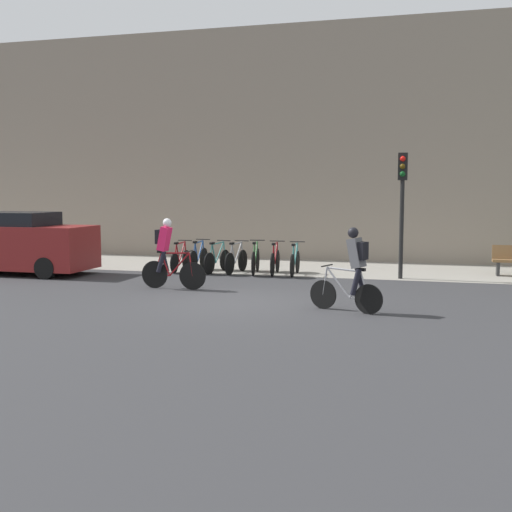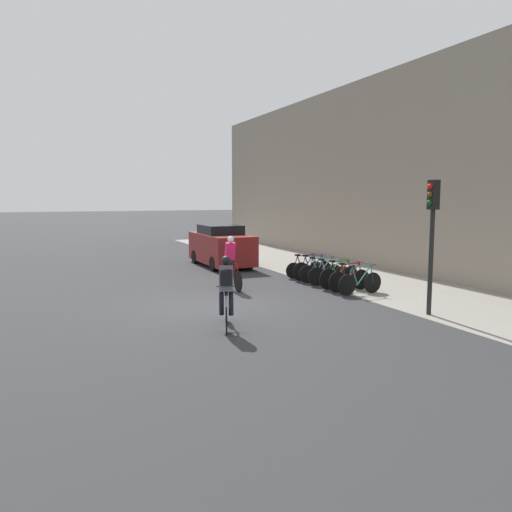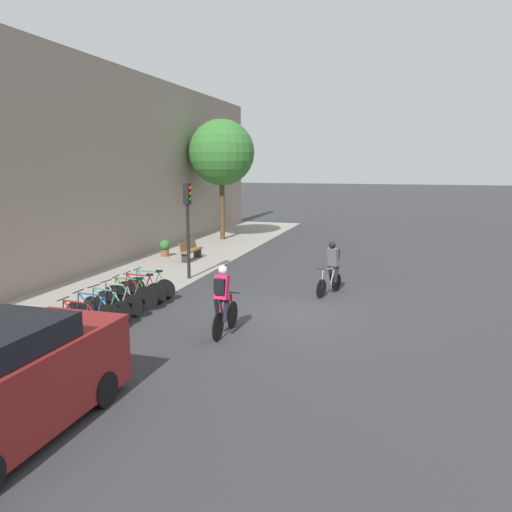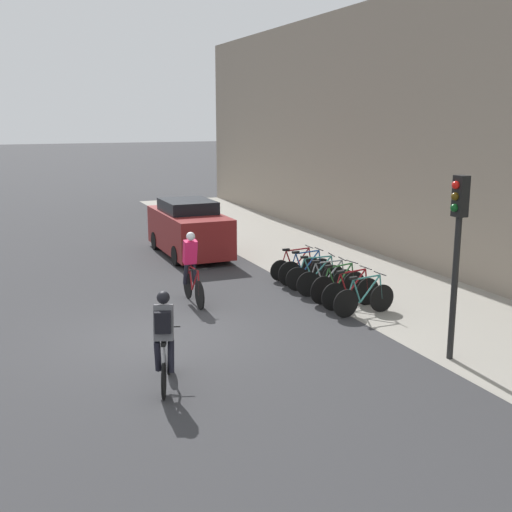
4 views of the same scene
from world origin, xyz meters
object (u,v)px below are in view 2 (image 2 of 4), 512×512
object	(u,v)px
cyclist_grey	(226,290)
parked_bike_1	(312,269)
parked_bike_2	(321,272)
parked_bike_5	(349,279)
cyclist_pink	(231,261)
parked_bike_4	(339,276)
parked_bike_6	(360,282)
traffic_light_pole	(432,222)
parked_bike_0	(304,268)
parked_car	(221,246)
parked_bike_3	(330,274)

from	to	relation	value
cyclist_grey	parked_bike_1	size ratio (longest dim) A/B	1.04
parked_bike_2	parked_bike_5	world-z (taller)	parked_bike_5
parked_bike_2	cyclist_pink	bearing A→B (deg)	-93.08
cyclist_grey	parked_bike_1	world-z (taller)	cyclist_grey
parked_bike_4	parked_bike_6	size ratio (longest dim) A/B	1.00
traffic_light_pole	parked_bike_0	bearing A→B (deg)	-179.76
cyclist_pink	parked_car	world-z (taller)	parked_car
parked_bike_3	parked_bike_5	distance (m)	1.21
parked_bike_4	parked_bike_2	bearing A→B (deg)	-179.93
parked_bike_6	traffic_light_pole	xyz separation A→B (m)	(3.04, 0.03, 2.05)
parked_bike_1	traffic_light_pole	size ratio (longest dim) A/B	0.48
parked_bike_4	parked_bike_3	bearing A→B (deg)	-179.92
parked_bike_3	parked_bike_6	bearing A→B (deg)	-0.01
parked_car	parked_bike_5	bearing A→B (deg)	14.09
cyclist_grey	parked_bike_6	world-z (taller)	cyclist_grey
parked_bike_1	traffic_light_pole	distance (m)	6.39
cyclist_grey	parked_bike_2	size ratio (longest dim) A/B	1.05
parked_bike_5	parked_bike_6	world-z (taller)	parked_bike_5
parked_bike_3	parked_car	distance (m)	6.45
parked_bike_2	parked_bike_4	world-z (taller)	parked_bike_4
parked_bike_0	parked_bike_5	xyz separation A→B (m)	(3.02, 0.00, 0.03)
cyclist_pink	parked_car	xyz separation A→B (m)	(-5.37, 1.57, -0.05)
parked_bike_4	parked_car	distance (m)	7.03
parked_bike_3	traffic_light_pole	size ratio (longest dim) A/B	0.47
parked_bike_4	parked_bike_0	bearing A→B (deg)	-179.96
parked_bike_0	cyclist_grey	bearing A→B (deg)	-42.20
parked_bike_2	parked_bike_5	size ratio (longest dim) A/B	0.98
cyclist_grey	parked_bike_6	xyz separation A→B (m)	(-2.33, 5.40, -0.54)
parked_bike_5	parked_car	bearing A→B (deg)	-165.91
parked_bike_0	parked_car	world-z (taller)	parked_car
parked_car	parked_bike_2	bearing A→B (deg)	18.41
cyclist_pink	parked_bike_6	xyz separation A→B (m)	(2.60, 3.42, -0.54)
parked_bike_5	parked_bike_6	distance (m)	0.60
parked_bike_0	parked_bike_4	world-z (taller)	parked_bike_4
parked_bike_4	parked_bike_5	world-z (taller)	parked_bike_4
cyclist_grey	parked_bike_1	bearing A→B (deg)	134.74
parked_bike_2	parked_bike_5	bearing A→B (deg)	0.03
cyclist_pink	parked_bike_2	size ratio (longest dim) A/B	1.08
parked_bike_2	parked_bike_6	bearing A→B (deg)	0.01
parked_bike_3	parked_bike_4	size ratio (longest dim) A/B	0.97
parked_bike_2	parked_bike_5	xyz separation A→B (m)	(1.81, 0.00, 0.01)
parked_bike_3	parked_bike_5	size ratio (longest dim) A/B	0.98
parked_bike_2	traffic_light_pole	distance (m)	5.83
parked_car	parked_bike_1	bearing A→B (deg)	20.48
cyclist_pink	parked_bike_4	xyz separation A→B (m)	(1.39, 3.42, -0.53)
parked_bike_2	parked_bike_5	distance (m)	1.81
parked_bike_5	parked_bike_1	bearing A→B (deg)	179.99
traffic_light_pole	parked_bike_1	bearing A→B (deg)	-179.75
cyclist_pink	parked_bike_6	world-z (taller)	cyclist_pink
parked_bike_3	parked_bike_6	distance (m)	1.81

